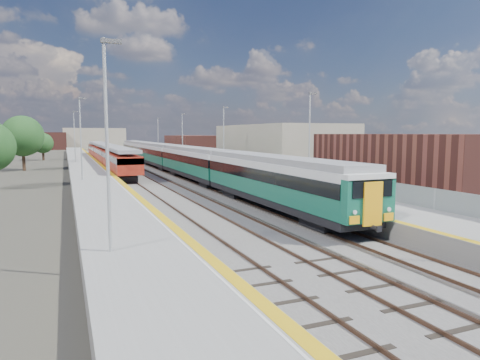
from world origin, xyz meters
TOP-DOWN VIEW (x-y plane):
  - ground at (0.00, 50.00)m, footprint 320.00×320.00m
  - ballast_bed at (-2.25, 52.50)m, footprint 10.50×155.00m
  - tracks at (-1.65, 54.18)m, footprint 8.96×160.00m
  - platform_right at (5.28, 52.49)m, footprint 4.70×155.00m
  - platform_left at (-9.05, 52.49)m, footprint 4.30×155.00m
  - buildings at (-18.12, 138.60)m, footprint 72.00×185.50m
  - green_train at (1.50, 47.40)m, footprint 2.82×78.66m
  - red_train at (-5.50, 63.67)m, footprint 2.71×55.02m
  - tree_b at (-17.01, 59.50)m, footprint 5.71×5.71m
  - tree_c at (-15.53, 83.98)m, footprint 3.94×3.94m
  - tree_d at (19.60, 66.89)m, footprint 5.09×5.09m

SIDE VIEW (x-z plane):
  - ground at x=0.00m, z-range 0.00..0.00m
  - ballast_bed at x=-2.25m, z-range 0.00..0.06m
  - tracks at x=-1.65m, z-range 0.02..0.19m
  - platform_left at x=-9.05m, z-range -3.74..4.78m
  - platform_right at x=5.28m, z-range -3.72..4.80m
  - red_train at x=-5.50m, z-range 0.31..3.73m
  - green_train at x=1.50m, z-range 0.64..3.74m
  - tree_c at x=-15.53m, z-range 0.69..6.02m
  - tree_d at x=19.60m, z-range 0.89..7.80m
  - tree_b at x=-17.01m, z-range 1.00..8.74m
  - buildings at x=-18.12m, z-range -9.30..30.70m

